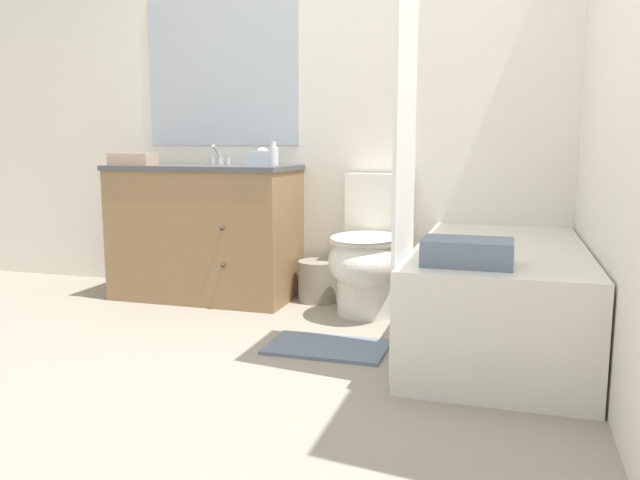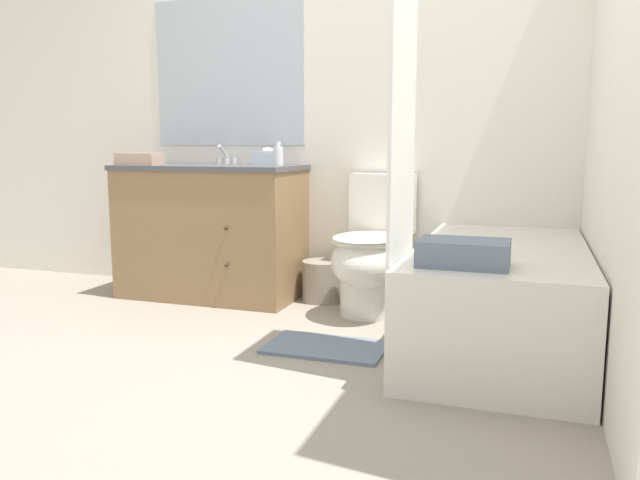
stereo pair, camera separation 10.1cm
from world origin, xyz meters
TOP-DOWN VIEW (x-y plane):
  - ground_plane at (0.00, 0.00)m, footprint 14.00×14.00m
  - wall_back at (-0.01, 1.70)m, footprint 8.00×0.06m
  - wall_right at (1.38, 0.84)m, footprint 0.05×2.67m
  - vanity_cabinet at (-0.80, 1.39)m, footprint 1.12×0.59m
  - sink_faucet at (-0.80, 1.60)m, footprint 0.14×0.12m
  - toilet at (0.26, 1.30)m, footprint 0.40×0.69m
  - bathtub at (0.97, 0.91)m, footprint 0.75×1.51m
  - shower_curtain at (0.58, 0.49)m, footprint 0.01×0.48m
  - wastebasket at (-0.10, 1.48)m, footprint 0.25×0.25m
  - tissue_box at (-0.44, 1.46)m, footprint 0.15×0.15m
  - soap_dispenser at (-0.35, 1.41)m, footprint 0.06×0.06m
  - hand_towel_folded at (-1.18, 1.22)m, footprint 0.27×0.14m
  - bath_towel_folded at (0.85, 0.38)m, footprint 0.34×0.23m
  - bath_mat at (0.21, 0.63)m, footprint 0.55×0.34m

SIDE VIEW (x-z plane):
  - ground_plane at x=0.00m, z-range 0.00..0.00m
  - bath_mat at x=0.21m, z-range 0.00..0.02m
  - wastebasket at x=-0.10m, z-range 0.00..0.25m
  - bathtub at x=0.97m, z-range 0.00..0.48m
  - toilet at x=0.26m, z-range -0.05..0.73m
  - vanity_cabinet at x=-0.80m, z-range 0.01..0.83m
  - bath_towel_folded at x=0.85m, z-range 0.48..0.58m
  - sink_faucet at x=-0.80m, z-range 0.80..0.92m
  - hand_towel_folded at x=-1.18m, z-range 0.82..0.90m
  - tissue_box at x=-0.44m, z-range 0.81..0.92m
  - soap_dispenser at x=-0.35m, z-range 0.81..0.96m
  - shower_curtain at x=0.58m, z-range 0.00..1.94m
  - wall_right at x=1.38m, z-range 0.00..2.50m
  - wall_back at x=-0.01m, z-range 0.00..2.50m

